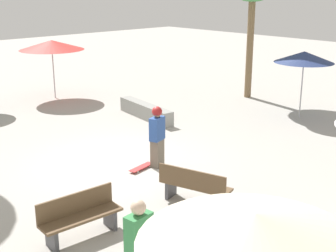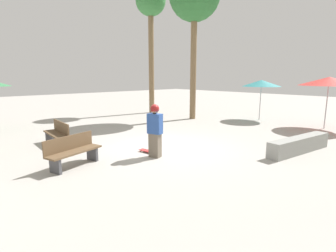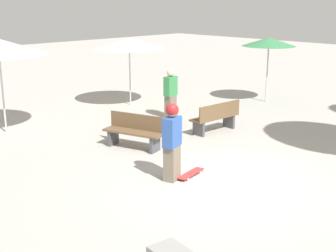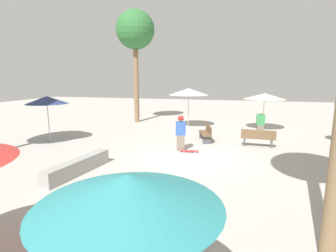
{
  "view_description": "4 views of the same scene",
  "coord_description": "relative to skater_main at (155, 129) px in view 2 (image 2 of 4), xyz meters",
  "views": [
    {
      "loc": [
        -7.07,
        -9.46,
        4.62
      ],
      "look_at": [
        0.84,
        -1.01,
        1.1
      ],
      "focal_mm": 50.0,
      "sensor_mm": 36.0,
      "label": 1
    },
    {
      "loc": [
        6.59,
        -5.84,
        2.46
      ],
      "look_at": [
        0.76,
        -0.46,
        0.94
      ],
      "focal_mm": 28.0,
      "sensor_mm": 36.0,
      "label": 2
    },
    {
      "loc": [
        7.1,
        5.54,
        3.66
      ],
      "look_at": [
        0.24,
        -1.34,
        1.0
      ],
      "focal_mm": 50.0,
      "sensor_mm": 36.0,
      "label": 3
    },
    {
      "loc": [
        -1.85,
        10.49,
        3.27
      ],
      "look_at": [
        1.05,
        -0.29,
        1.23
      ],
      "focal_mm": 28.0,
      "sensor_mm": 36.0,
      "label": 4
    }
  ],
  "objects": [
    {
      "name": "shade_umbrella_teal",
      "position": [
        -1.34,
        8.87,
        1.18
      ],
      "size": [
        2.11,
        2.11,
        2.25
      ],
      "color": "#B7B7BC",
      "rests_on": "ground_plane"
    },
    {
      "name": "shade_umbrella_red",
      "position": [
        2.04,
        8.77,
        1.35
      ],
      "size": [
        2.65,
        2.65,
        2.43
      ],
      "color": "#B7B7BC",
      "rests_on": "ground_plane"
    },
    {
      "name": "bench_near",
      "position": [
        -0.89,
        -2.2,
        -0.46
      ],
      "size": [
        0.87,
        1.66,
        0.85
      ],
      "rotation": [
        0.0,
        0.0,
        5.0
      ],
      "color": "#47474C",
      "rests_on": "ground_plane"
    },
    {
      "name": "skateboard",
      "position": [
        -0.44,
        0.13,
        -0.82
      ],
      "size": [
        0.82,
        0.34,
        0.07
      ],
      "rotation": [
        0.0,
        0.0,
        3.32
      ],
      "color": "red",
      "rests_on": "ground_plane"
    },
    {
      "name": "concrete_ledge",
      "position": [
        2.81,
        3.77,
        -0.63
      ],
      "size": [
        0.84,
        2.95,
        0.51
      ],
      "rotation": [
        0.0,
        0.0,
        1.43
      ],
      "color": "gray",
      "rests_on": "ground_plane"
    },
    {
      "name": "ground_plane",
      "position": [
        -0.6,
        0.86,
        -0.88
      ],
      "size": [
        60.0,
        60.0,
        0.0
      ],
      "primitive_type": "plane",
      "color": "#ADA8A0"
    },
    {
      "name": "palm_tree_far_back",
      "position": [
        -7.86,
        6.29,
        5.91
      ],
      "size": [
        1.93,
        1.93,
        8.15
      ],
      "color": "brown",
      "rests_on": "ground_plane"
    },
    {
      "name": "bench_far",
      "position": [
        -3.46,
        -1.68,
        -0.46
      ],
      "size": [
        1.62,
        0.53,
        0.85
      ],
      "rotation": [
        0.0,
        0.0,
        3.08
      ],
      "color": "#47474C",
      "rests_on": "ground_plane"
    },
    {
      "name": "skater_main",
      "position": [
        0.0,
        0.0,
        0.0
      ],
      "size": [
        0.49,
        0.36,
        1.64
      ],
      "rotation": [
        0.0,
        0.0,
        3.45
      ],
      "color": "#726656",
      "rests_on": "ground_plane"
    }
  ]
}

